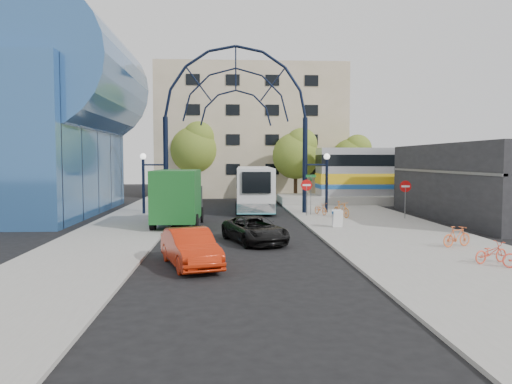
{
  "coord_description": "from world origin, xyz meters",
  "views": [
    {
      "loc": [
        -0.72,
        -21.89,
        3.96
      ],
      "look_at": [
        0.96,
        6.0,
        2.15
      ],
      "focal_mm": 35.0,
      "sensor_mm": 36.0,
      "label": 1
    }
  ],
  "objects": [
    {
      "name": "bike_far_b",
      "position": [
        9.46,
        -0.62,
        0.58
      ],
      "size": [
        1.59,
        0.91,
        0.92
      ],
      "primitive_type": "imported",
      "rotation": [
        0.0,
        0.0,
        1.91
      ],
      "color": "orange",
      "rests_on": "sidewalk_east"
    },
    {
      "name": "red_sedan",
      "position": [
        -2.05,
        -3.48,
        0.7
      ],
      "size": [
        2.69,
        4.5,
        1.4
      ],
      "primitive_type": "imported",
      "rotation": [
        0.0,
        0.0,
        0.31
      ],
      "color": "#B7240B",
      "rests_on": "ground"
    },
    {
      "name": "ground",
      "position": [
        0.0,
        0.0,
        0.0
      ],
      "size": [
        120.0,
        120.0,
        0.0
      ],
      "primitive_type": "plane",
      "color": "black",
      "rests_on": "ground"
    },
    {
      "name": "tree_north_c",
      "position": [
        12.12,
        27.93,
        4.28
      ],
      "size": [
        4.16,
        4.16,
        6.5
      ],
      "color": "#382314",
      "rests_on": "ground"
    },
    {
      "name": "black_suv",
      "position": [
        0.64,
        1.63,
        0.62
      ],
      "size": [
        3.41,
        4.92,
        1.25
      ],
      "primitive_type": "imported",
      "rotation": [
        0.0,
        0.0,
        0.33
      ],
      "color": "black",
      "rests_on": "ground"
    },
    {
      "name": "plaza_west",
      "position": [
        -6.5,
        6.0,
        0.06
      ],
      "size": [
        5.0,
        50.0,
        0.12
      ],
      "primitive_type": "cube",
      "color": "gray",
      "rests_on": "ground"
    },
    {
      "name": "bike_near_a",
      "position": [
        5.91,
        12.61,
        0.53
      ],
      "size": [
        1.05,
        1.64,
        0.81
      ],
      "primitive_type": "imported",
      "rotation": [
        0.0,
        0.0,
        0.36
      ],
      "color": "orange",
      "rests_on": "sidewalk_east"
    },
    {
      "name": "street_name_sign",
      "position": [
        5.2,
        12.6,
        2.13
      ],
      "size": [
        0.7,
        0.7,
        2.8
      ],
      "color": "slate",
      "rests_on": "sidewalk_east"
    },
    {
      "name": "sidewalk_east",
      "position": [
        8.0,
        4.0,
        0.06
      ],
      "size": [
        8.0,
        56.0,
        0.12
      ],
      "primitive_type": "cube",
      "color": "gray",
      "rests_on": "ground"
    },
    {
      "name": "apartment_block",
      "position": [
        2.0,
        34.97,
        7.0
      ],
      "size": [
        20.0,
        12.1,
        14.0
      ],
      "color": "tan",
      "rests_on": "ground"
    },
    {
      "name": "bike_far_c",
      "position": [
        9.11,
        -4.1,
        0.52
      ],
      "size": [
        1.61,
        0.99,
        0.8
      ],
      "primitive_type": "imported",
      "rotation": [
        0.0,
        0.0,
        1.9
      ],
      "color": "#EB4B2F",
      "rests_on": "sidewalk_east"
    },
    {
      "name": "tree_north_a",
      "position": [
        6.12,
        25.93,
        4.61
      ],
      "size": [
        4.48,
        4.48,
        7.0
      ],
      "color": "#382314",
      "rests_on": "ground"
    },
    {
      "name": "bike_near_b",
      "position": [
        6.94,
        10.78,
        0.65
      ],
      "size": [
        1.14,
        1.83,
        1.07
      ],
      "primitive_type": "imported",
      "rotation": [
        0.0,
        0.0,
        0.39
      ],
      "color": "orange",
      "rests_on": "sidewalk_east"
    },
    {
      "name": "transit_hall",
      "position": [
        -15.3,
        15.0,
        6.7
      ],
      "size": [
        16.5,
        18.0,
        14.5
      ],
      "color": "#315C97",
      "rests_on": "ground"
    },
    {
      "name": "sandwich_board",
      "position": [
        5.6,
        5.98,
        0.74
      ],
      "size": [
        0.55,
        0.61,
        0.99
      ],
      "color": "white",
      "rests_on": "sidewalk_east"
    },
    {
      "name": "tree_north_b",
      "position": [
        -3.88,
        29.93,
        5.27
      ],
      "size": [
        5.12,
        5.12,
        8.0
      ],
      "color": "#382314",
      "rests_on": "ground"
    },
    {
      "name": "gateway_arch",
      "position": [
        0.0,
        14.0,
        8.56
      ],
      "size": [
        13.64,
        0.44,
        12.1
      ],
      "color": "black",
      "rests_on": "ground"
    },
    {
      "name": "commercial_block_east",
      "position": [
        16.0,
        10.0,
        2.5
      ],
      "size": [
        6.0,
        16.0,
        5.0
      ],
      "primitive_type": "cube",
      "color": "black",
      "rests_on": "ground"
    },
    {
      "name": "green_truck",
      "position": [
        -3.53,
        7.73,
        1.68
      ],
      "size": [
        2.72,
        6.73,
        3.36
      ],
      "rotation": [
        0.0,
        0.0,
        -0.02
      ],
      "color": "black",
      "rests_on": "ground"
    },
    {
      "name": "train_car",
      "position": [
        20.0,
        22.0,
        2.9
      ],
      "size": [
        25.1,
        3.05,
        4.2
      ],
      "color": "#B7B7BC",
      "rests_on": "train_platform"
    },
    {
      "name": "stop_sign",
      "position": [
        4.8,
        12.0,
        1.99
      ],
      "size": [
        0.8,
        0.07,
        2.5
      ],
      "color": "slate",
      "rests_on": "sidewalk_east"
    },
    {
      "name": "city_bus",
      "position": [
        1.55,
        18.14,
        1.75
      ],
      "size": [
        3.2,
        12.29,
        3.35
      ],
      "rotation": [
        0.0,
        0.0,
        -0.03
      ],
      "color": "silver",
      "rests_on": "ground"
    },
    {
      "name": "do_not_enter_sign",
      "position": [
        11.0,
        10.0,
        1.98
      ],
      "size": [
        0.76,
        0.07,
        2.48
      ],
      "color": "slate",
      "rests_on": "sidewalk_east"
    },
    {
      "name": "train_platform",
      "position": [
        20.0,
        22.0,
        0.4
      ],
      "size": [
        32.0,
        5.0,
        0.8
      ],
      "primitive_type": "cube",
      "color": "gray",
      "rests_on": "ground"
    }
  ]
}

